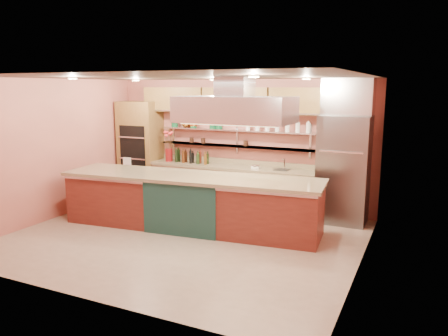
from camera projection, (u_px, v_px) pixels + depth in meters
The scene contains 21 objects.
floor at pixel (184, 238), 7.75m from camera, with size 6.00×5.00×0.02m, color tan.
ceiling at pixel (181, 77), 7.23m from camera, with size 6.00×5.00×0.02m, color black.
wall_back at pixel (240, 143), 9.71m from camera, with size 6.00×0.04×2.80m, color #BC6758.
wall_front at pixel (77, 191), 5.26m from camera, with size 6.00×0.04×2.80m, color #BC6758.
wall_left at pixel (53, 150), 8.74m from camera, with size 0.04×5.00×2.80m, color #BC6758.
wall_right at pixel (364, 175), 6.24m from camera, with size 0.04×5.00×2.80m, color #BC6758.
oven_stack at pixel (141, 150), 10.50m from camera, with size 0.95×0.64×2.30m, color olive.
refrigerator at pixel (343, 170), 8.48m from camera, with size 0.95×0.72×2.10m, color slate.
back_counter at pixel (232, 187), 9.64m from camera, with size 3.84×0.64×0.93m, color #A57F63.
wall_shelf_lower at pixel (235, 146), 9.63m from camera, with size 3.60×0.26×0.03m, color silver.
wall_shelf_upper at pixel (235, 130), 9.56m from camera, with size 3.60×0.26×0.03m, color silver.
upper_cabinets at pixel (237, 100), 9.38m from camera, with size 4.60×0.36×0.55m, color olive.
range_hood at pixel (235, 110), 7.52m from camera, with size 2.00×1.00×0.45m, color silver.
ceiling_downlights at pixel (187, 79), 7.41m from camera, with size 4.00×2.80×0.02m, color #FFE5A5.
island at pixel (191, 202), 8.22m from camera, with size 4.85×1.05×1.01m, color maroon.
flower_vase at pixel (169, 155), 10.14m from camera, with size 0.17×0.17×0.30m, color maroon.
oil_bottle_cluster at pixel (192, 157), 9.89m from camera, with size 0.87×0.25×0.28m, color black.
kitchen_scale at pixel (256, 166), 9.26m from camera, with size 0.16×0.12×0.09m, color white.
bar_faucet at pixel (284, 164), 9.09m from camera, with size 0.03×0.03×0.24m, color silver.
copper_kettle at pixel (186, 124), 10.07m from camera, with size 0.19×0.19×0.15m, color orange.
green_canister at pixel (219, 125), 9.71m from camera, with size 0.15×0.15×0.18m, color #0F4725.
Camera 1 is at (3.77, -6.39, 2.64)m, focal length 35.00 mm.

